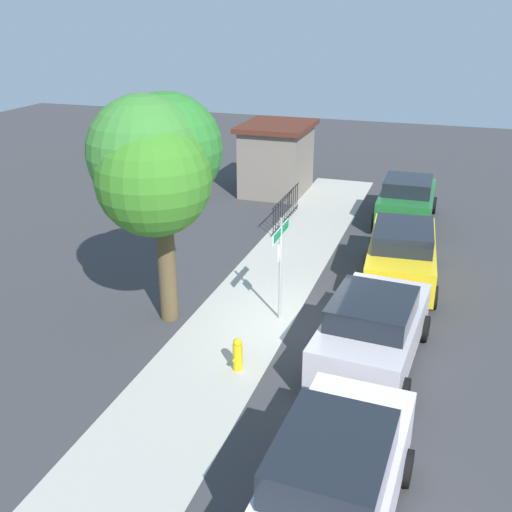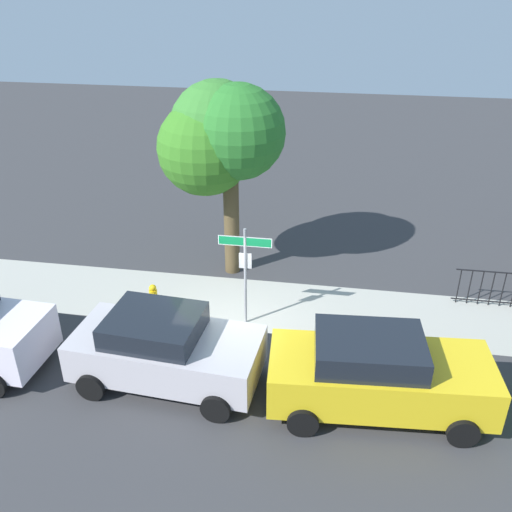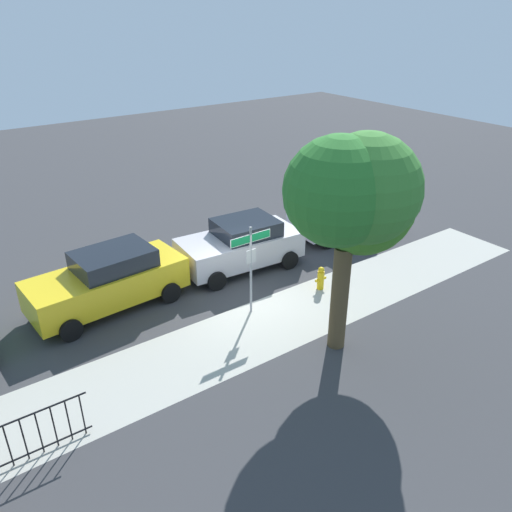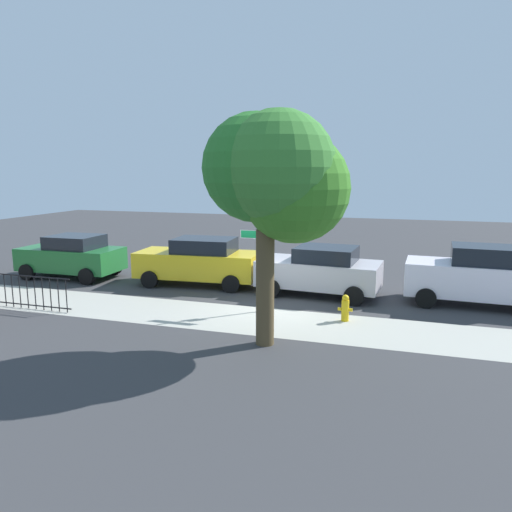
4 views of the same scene
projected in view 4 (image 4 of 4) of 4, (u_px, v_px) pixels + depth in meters
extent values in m
plane|color=#38383A|center=(272.00, 308.00, 15.33)|extent=(60.00, 60.00, 0.00)
cube|color=#ACAA9E|center=(197.00, 314.00, 14.70)|extent=(24.00, 2.60, 0.00)
cylinder|color=#9EA0A5|center=(262.00, 268.00, 14.78)|extent=(0.07, 0.07, 2.73)
cube|color=#0F723D|center=(262.00, 235.00, 14.60)|extent=(1.31, 0.02, 0.22)
cube|color=white|center=(262.00, 235.00, 14.60)|extent=(1.34, 0.02, 0.25)
cube|color=silver|center=(261.00, 253.00, 14.68)|extent=(0.32, 0.02, 0.42)
cylinder|color=brown|center=(265.00, 288.00, 11.98)|extent=(0.45, 0.45, 2.89)
sphere|color=#377B2E|center=(279.00, 167.00, 11.20)|extent=(2.67, 2.67, 2.67)
sphere|color=#2A7329|center=(257.00, 167.00, 11.60)|extent=(2.63, 2.63, 2.63)
sphere|color=#377B22|center=(295.00, 188.00, 11.50)|extent=(2.65, 2.65, 2.65)
cube|color=white|center=(475.00, 280.00, 15.55)|extent=(4.35, 1.94, 1.05)
cube|color=black|center=(486.00, 255.00, 15.32)|extent=(2.12, 1.63, 0.58)
cylinder|color=black|center=(426.00, 298.00, 15.33)|extent=(0.65, 0.25, 0.64)
cylinder|color=black|center=(427.00, 286.00, 16.94)|extent=(0.65, 0.25, 0.64)
cube|color=#C0B9BE|center=(319.00, 273.00, 16.89)|extent=(4.27, 2.20, 0.88)
cube|color=black|center=(326.00, 254.00, 16.68)|extent=(2.11, 1.82, 0.50)
cylinder|color=black|center=(271.00, 288.00, 16.60)|extent=(0.65, 0.27, 0.64)
cylinder|color=black|center=(288.00, 277.00, 18.35)|extent=(0.65, 0.27, 0.64)
cylinder|color=black|center=(354.00, 296.00, 15.58)|extent=(0.65, 0.27, 0.64)
cylinder|color=black|center=(364.00, 283.00, 17.33)|extent=(0.65, 0.27, 0.64)
cube|color=yellow|center=(198.00, 264.00, 18.37)|extent=(4.70, 2.14, 0.94)
cube|color=black|center=(205.00, 245.00, 18.18)|extent=(2.31, 1.75, 0.53)
cylinder|color=black|center=(150.00, 279.00, 17.94)|extent=(0.65, 0.27, 0.64)
cylinder|color=black|center=(170.00, 270.00, 19.68)|extent=(0.65, 0.27, 0.64)
cylinder|color=black|center=(231.00, 284.00, 17.23)|extent=(0.65, 0.27, 0.64)
cylinder|color=black|center=(244.00, 273.00, 18.97)|extent=(0.65, 0.27, 0.64)
cube|color=#1E672E|center=(71.00, 259.00, 19.62)|extent=(4.06, 1.93, 0.89)
cube|color=black|center=(75.00, 242.00, 19.43)|extent=(1.96, 1.68, 0.51)
cylinder|color=black|center=(27.00, 272.00, 19.20)|extent=(0.64, 0.23, 0.64)
cylinder|color=black|center=(59.00, 263.00, 20.97)|extent=(0.64, 0.23, 0.64)
cylinder|color=black|center=(87.00, 276.00, 18.43)|extent=(0.64, 0.23, 0.64)
cylinder|color=black|center=(114.00, 267.00, 20.20)|extent=(0.64, 0.23, 0.64)
cylinder|color=black|center=(22.00, 276.00, 15.18)|extent=(3.49, 0.04, 0.04)
cylinder|color=black|center=(25.00, 304.00, 15.34)|extent=(3.49, 0.04, 0.04)
cylinder|color=black|center=(66.00, 296.00, 14.80)|extent=(0.03, 0.03, 1.05)
cylinder|color=black|center=(58.00, 295.00, 14.89)|extent=(0.03, 0.03, 1.05)
cylinder|color=black|center=(51.00, 294.00, 14.97)|extent=(0.03, 0.03, 1.05)
cylinder|color=black|center=(43.00, 294.00, 15.06)|extent=(0.03, 0.03, 1.05)
cylinder|color=black|center=(35.00, 293.00, 15.15)|extent=(0.03, 0.03, 1.05)
cylinder|color=black|center=(27.00, 292.00, 15.23)|extent=(0.03, 0.03, 1.05)
cylinder|color=black|center=(20.00, 292.00, 15.32)|extent=(0.03, 0.03, 1.05)
cylinder|color=black|center=(12.00, 291.00, 15.40)|extent=(0.03, 0.03, 1.05)
cylinder|color=black|center=(5.00, 290.00, 15.49)|extent=(0.03, 0.03, 1.05)
cylinder|color=yellow|center=(345.00, 311.00, 14.02)|extent=(0.22, 0.22, 0.62)
sphere|color=yellow|center=(346.00, 298.00, 13.96)|extent=(0.20, 0.20, 0.20)
cylinder|color=yellow|center=(351.00, 310.00, 13.97)|extent=(0.10, 0.09, 0.09)
cylinder|color=yellow|center=(340.00, 309.00, 14.06)|extent=(0.10, 0.09, 0.09)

